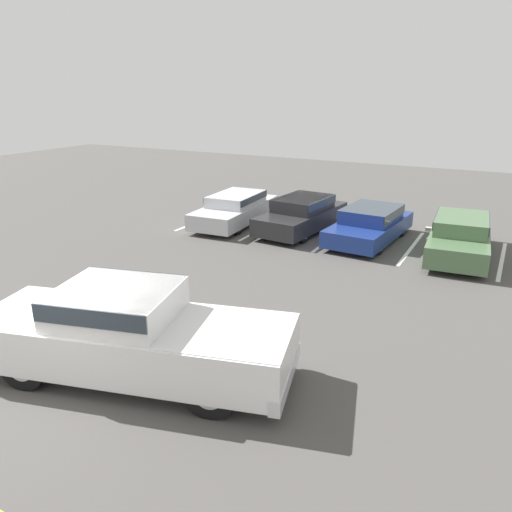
{
  "coord_description": "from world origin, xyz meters",
  "views": [
    {
      "loc": [
        6.76,
        -5.41,
        5.15
      ],
      "look_at": [
        1.02,
        5.4,
        1.0
      ],
      "focal_mm": 35.0,
      "sensor_mm": 36.0,
      "label": 1
    }
  ],
  "objects_px": {
    "parked_sedan_a": "(235,208)",
    "parked_sedan_b": "(302,213)",
    "pickup_truck": "(135,334)",
    "parked_sedan_d": "(460,235)",
    "wheel_stop_curb": "(449,232)",
    "parked_sedan_c": "(370,223)"
  },
  "relations": [
    {
      "from": "parked_sedan_a",
      "to": "parked_sedan_b",
      "type": "bearing_deg",
      "value": 91.93
    },
    {
      "from": "pickup_truck",
      "to": "parked_sedan_d",
      "type": "xyz_separation_m",
      "value": [
        4.4,
        10.33,
        -0.19
      ]
    },
    {
      "from": "pickup_truck",
      "to": "wheel_stop_curb",
      "type": "xyz_separation_m",
      "value": [
        3.78,
        12.91,
        -0.8
      ]
    },
    {
      "from": "parked_sedan_a",
      "to": "parked_sedan_b",
      "type": "relative_size",
      "value": 1.04
    },
    {
      "from": "parked_sedan_a",
      "to": "parked_sedan_b",
      "type": "xyz_separation_m",
      "value": [
        2.74,
        0.25,
        0.04
      ]
    },
    {
      "from": "parked_sedan_c",
      "to": "parked_sedan_d",
      "type": "relative_size",
      "value": 0.96
    },
    {
      "from": "pickup_truck",
      "to": "parked_sedan_b",
      "type": "height_order",
      "value": "pickup_truck"
    },
    {
      "from": "parked_sedan_a",
      "to": "wheel_stop_curb",
      "type": "bearing_deg",
      "value": 104.5
    },
    {
      "from": "pickup_truck",
      "to": "parked_sedan_c",
      "type": "height_order",
      "value": "pickup_truck"
    },
    {
      "from": "parked_sedan_b",
      "to": "parked_sedan_c",
      "type": "distance_m",
      "value": 2.61
    },
    {
      "from": "pickup_truck",
      "to": "parked_sedan_b",
      "type": "distance_m",
      "value": 10.75
    },
    {
      "from": "pickup_truck",
      "to": "wheel_stop_curb",
      "type": "height_order",
      "value": "pickup_truck"
    },
    {
      "from": "parked_sedan_d",
      "to": "wheel_stop_curb",
      "type": "bearing_deg",
      "value": -170.8
    },
    {
      "from": "pickup_truck",
      "to": "parked_sedan_a",
      "type": "relative_size",
      "value": 1.31
    },
    {
      "from": "parked_sedan_a",
      "to": "pickup_truck",
      "type": "bearing_deg",
      "value": 17.39
    },
    {
      "from": "wheel_stop_curb",
      "to": "parked_sedan_c",
      "type": "bearing_deg",
      "value": -136.02
    },
    {
      "from": "parked_sedan_d",
      "to": "wheel_stop_curb",
      "type": "height_order",
      "value": "parked_sedan_d"
    },
    {
      "from": "parked_sedan_b",
      "to": "pickup_truck",
      "type": "bearing_deg",
      "value": 11.69
    },
    {
      "from": "parked_sedan_d",
      "to": "parked_sedan_c",
      "type": "bearing_deg",
      "value": -99.82
    },
    {
      "from": "parked_sedan_b",
      "to": "wheel_stop_curb",
      "type": "relative_size",
      "value": 2.7
    },
    {
      "from": "parked_sedan_d",
      "to": "parked_sedan_b",
      "type": "bearing_deg",
      "value": -97.82
    },
    {
      "from": "parked_sedan_b",
      "to": "wheel_stop_curb",
      "type": "height_order",
      "value": "parked_sedan_b"
    }
  ]
}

